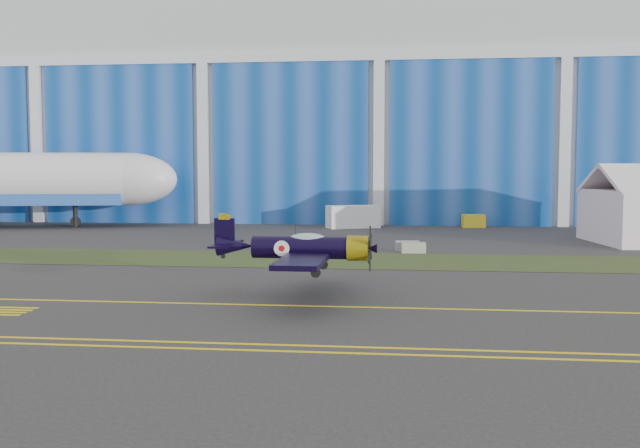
# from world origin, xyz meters

# --- Properties ---
(ground) EXTENTS (260.00, 260.00, 0.00)m
(ground) POSITION_xyz_m (0.00, 0.00, 0.00)
(ground) COLOR #373434
(ground) RESTS_ON ground
(grass_median) EXTENTS (260.00, 10.00, 0.02)m
(grass_median) POSITION_xyz_m (0.00, 14.00, 0.02)
(grass_median) COLOR #475128
(grass_median) RESTS_ON ground
(hangar) EXTENTS (220.00, 45.70, 30.00)m
(hangar) POSITION_xyz_m (0.00, 71.79, 14.96)
(hangar) COLOR silver
(hangar) RESTS_ON ground
(taxiway_centreline) EXTENTS (200.00, 0.20, 0.02)m
(taxiway_centreline) POSITION_xyz_m (0.00, -5.00, 0.01)
(taxiway_centreline) COLOR yellow
(taxiway_centreline) RESTS_ON ground
(edge_line_near) EXTENTS (80.00, 0.20, 0.02)m
(edge_line_near) POSITION_xyz_m (0.00, -14.50, 0.01)
(edge_line_near) COLOR yellow
(edge_line_near) RESTS_ON ground
(edge_line_far) EXTENTS (80.00, 0.20, 0.02)m
(edge_line_far) POSITION_xyz_m (0.00, -13.50, 0.01)
(edge_line_far) COLOR yellow
(edge_line_far) RESTS_ON ground
(warbird) EXTENTS (10.18, 12.24, 3.60)m
(warbird) POSITION_xyz_m (-2.21, -2.49, 2.76)
(warbird) COLOR black
(warbird) RESTS_ON ground
(shipping_container) EXTENTS (6.51, 4.60, 2.62)m
(shipping_container) POSITION_xyz_m (-2.79, 44.59, 1.31)
(shipping_container) COLOR white
(shipping_container) RESTS_ON ground
(tug) EXTENTS (2.77, 1.89, 1.53)m
(tug) POSITION_xyz_m (11.30, 46.91, 0.76)
(tug) COLOR yellow
(tug) RESTS_ON ground
(barrier_a) EXTENTS (2.06, 0.86, 0.90)m
(barrier_a) POSITION_xyz_m (-4.31, 19.14, 0.45)
(barrier_a) COLOR gray
(barrier_a) RESTS_ON ground
(barrier_b) EXTENTS (2.05, 0.79, 0.90)m
(barrier_b) POSITION_xyz_m (3.56, 20.78, 0.45)
(barrier_b) COLOR gray
(barrier_b) RESTS_ON ground
(barrier_c) EXTENTS (2.07, 0.91, 0.90)m
(barrier_c) POSITION_xyz_m (4.07, 19.41, 0.45)
(barrier_c) COLOR #9A9C85
(barrier_c) RESTS_ON ground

